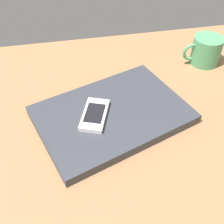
# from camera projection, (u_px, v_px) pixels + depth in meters

# --- Properties ---
(desk_surface) EXTENTS (1.20, 0.80, 0.03)m
(desk_surface) POSITION_uv_depth(u_px,v_px,m) (80.00, 127.00, 0.70)
(desk_surface) COLOR olive
(desk_surface) RESTS_ON ground
(laptop_closed) EXTENTS (0.42, 0.35, 0.02)m
(laptop_closed) POSITION_uv_depth(u_px,v_px,m) (112.00, 114.00, 0.69)
(laptop_closed) COLOR #33353D
(laptop_closed) RESTS_ON desk_surface
(cell_phone_on_laptop) EXTENTS (0.09, 0.12, 0.01)m
(cell_phone_on_laptop) POSITION_uv_depth(u_px,v_px,m) (95.00, 115.00, 0.66)
(cell_phone_on_laptop) COLOR silver
(cell_phone_on_laptop) RESTS_ON laptop_closed
(coffee_mug) EXTENTS (0.12, 0.09, 0.08)m
(coffee_mug) POSITION_uv_depth(u_px,v_px,m) (206.00, 50.00, 0.84)
(coffee_mug) COLOR #4C9360
(coffee_mug) RESTS_ON desk_surface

